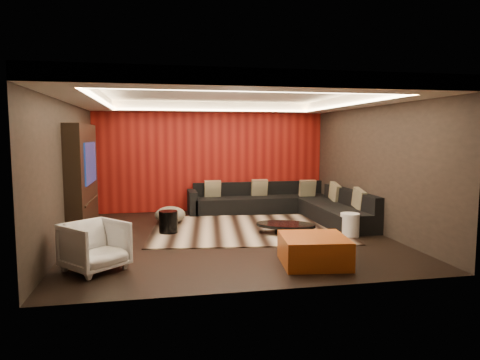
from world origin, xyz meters
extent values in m
cube|color=black|center=(0.00, 0.00, -0.01)|extent=(6.00, 6.00, 0.02)
cube|color=silver|center=(0.00, 0.00, 2.81)|extent=(6.00, 6.00, 0.02)
cube|color=black|center=(0.00, 3.01, 1.40)|extent=(6.00, 0.02, 2.80)
cube|color=black|center=(-3.01, 0.00, 1.40)|extent=(0.02, 6.00, 2.80)
cube|color=black|center=(3.01, 0.00, 1.40)|extent=(0.02, 6.00, 2.80)
cube|color=#6B0C0A|center=(0.00, 2.97, 1.40)|extent=(5.98, 0.05, 2.78)
cube|color=silver|center=(0.00, 2.70, 2.69)|extent=(6.00, 0.60, 0.22)
cube|color=silver|center=(0.00, -2.70, 2.69)|extent=(6.00, 0.60, 0.22)
cube|color=silver|center=(-2.70, 0.00, 2.69)|extent=(0.60, 4.80, 0.22)
cube|color=silver|center=(2.70, 0.00, 2.69)|extent=(0.60, 4.80, 0.22)
cube|color=#FFD899|center=(0.00, 2.36, 2.60)|extent=(4.80, 0.08, 0.04)
cube|color=#FFD899|center=(0.00, -2.36, 2.60)|extent=(4.80, 0.08, 0.04)
cube|color=#FFD899|center=(-2.36, 0.00, 2.60)|extent=(0.08, 4.80, 0.04)
cube|color=#FFD899|center=(2.36, 0.00, 2.60)|extent=(0.08, 4.80, 0.04)
cube|color=black|center=(-2.85, 0.60, 1.10)|extent=(0.30, 2.00, 2.20)
cube|color=black|center=(-2.69, 0.60, 1.45)|extent=(0.04, 1.30, 0.80)
cube|color=black|center=(-2.69, 0.60, 0.70)|extent=(0.04, 1.60, 0.04)
cube|color=tan|center=(0.46, 0.55, 0.01)|extent=(4.33, 3.45, 0.02)
cylinder|color=black|center=(1.11, -0.04, 0.12)|extent=(1.58, 1.58, 0.20)
cylinder|color=black|center=(-1.20, 0.48, 0.24)|extent=(0.47, 0.47, 0.44)
ellipsoid|color=#C1B395|center=(-1.14, 1.42, 0.21)|extent=(0.73, 0.73, 0.37)
cylinder|color=white|center=(2.29, -0.46, 0.23)|extent=(0.41, 0.41, 0.46)
cube|color=#8E4712|center=(0.95, -2.04, 0.22)|extent=(1.10, 1.10, 0.44)
imported|color=white|center=(-2.33, -1.72, 0.36)|extent=(1.11, 1.12, 0.73)
cube|color=black|center=(1.25, 2.55, 0.20)|extent=(3.50, 0.90, 0.40)
cube|color=black|center=(1.25, 2.90, 0.57)|extent=(3.50, 0.20, 0.35)
cube|color=black|center=(2.55, 0.80, 0.20)|extent=(0.90, 2.60, 0.40)
cube|color=black|center=(2.90, 0.80, 0.57)|extent=(0.20, 2.60, 0.35)
cube|color=black|center=(-0.55, 2.55, 0.30)|extent=(0.20, 0.90, 0.60)
cube|color=beige|center=(2.79, 1.43, 0.62)|extent=(0.12, 0.50, 0.50)
cube|color=beige|center=(2.42, 2.31, 0.62)|extent=(0.42, 0.20, 0.44)
cube|color=beige|center=(-0.01, 2.68, 0.62)|extent=(0.42, 0.20, 0.44)
cube|color=beige|center=(1.22, 2.68, 0.62)|extent=(0.42, 0.20, 0.44)
cube|color=beige|center=(2.84, 0.27, 0.62)|extent=(0.12, 0.50, 0.50)
camera|label=1|loc=(-1.41, -8.15, 1.99)|focal=32.00mm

